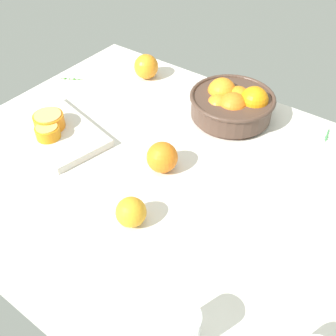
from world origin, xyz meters
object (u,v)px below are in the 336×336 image
(fruit_bowl, at_px, (232,104))
(loose_orange_0, at_px, (161,158))
(loose_orange_2, at_px, (146,67))
(juice_glass, at_px, (182,331))
(cutting_board, at_px, (58,131))
(orange_half_0, at_px, (49,121))
(loose_orange_1, at_px, (131,212))
(orange_half_1, at_px, (48,132))

(fruit_bowl, height_order, loose_orange_0, fruit_bowl)
(fruit_bowl, xyz_separation_m, loose_orange_2, (-0.35, 0.04, -0.01))
(juice_glass, bearing_deg, cutting_board, 156.05)
(orange_half_0, bearing_deg, loose_orange_0, 10.35)
(loose_orange_0, bearing_deg, orange_half_0, -169.65)
(cutting_board, height_order, loose_orange_0, loose_orange_0)
(orange_half_0, relative_size, loose_orange_1, 1.22)
(orange_half_0, bearing_deg, juice_glass, -22.71)
(juice_glass, relative_size, orange_half_0, 1.09)
(cutting_board, xyz_separation_m, loose_orange_0, (0.33, 0.06, 0.03))
(fruit_bowl, distance_m, loose_orange_0, 0.31)
(loose_orange_1, bearing_deg, cutting_board, 162.04)
(cutting_board, height_order, loose_orange_2, loose_orange_2)
(cutting_board, distance_m, orange_half_0, 0.04)
(cutting_board, distance_m, orange_half_1, 0.05)
(cutting_board, distance_m, loose_orange_0, 0.33)
(cutting_board, relative_size, orange_half_1, 4.48)
(juice_glass, distance_m, cutting_board, 0.68)
(cutting_board, bearing_deg, loose_orange_1, -17.96)
(orange_half_1, distance_m, loose_orange_0, 0.33)
(juice_glass, xyz_separation_m, cutting_board, (-0.62, 0.27, -0.03))
(orange_half_0, bearing_deg, fruit_bowl, 44.39)
(fruit_bowl, xyz_separation_m, cutting_board, (-0.36, -0.36, -0.04))
(loose_orange_0, bearing_deg, orange_half_1, -162.94)
(orange_half_0, height_order, loose_orange_0, loose_orange_0)
(orange_half_0, bearing_deg, orange_half_1, -46.38)
(orange_half_1, relative_size, loose_orange_0, 0.83)
(fruit_bowl, distance_m, cutting_board, 0.51)
(loose_orange_0, relative_size, loose_orange_1, 1.16)
(loose_orange_0, bearing_deg, cutting_board, -170.27)
(loose_orange_1, bearing_deg, juice_glass, -32.24)
(cutting_board, relative_size, loose_orange_1, 4.30)
(juice_glass, height_order, orange_half_0, juice_glass)
(orange_half_1, bearing_deg, orange_half_0, 133.62)
(loose_orange_1, bearing_deg, orange_half_1, 167.45)
(juice_glass, bearing_deg, orange_half_0, 157.29)
(orange_half_1, relative_size, loose_orange_2, 0.81)
(fruit_bowl, bearing_deg, loose_orange_2, 174.12)
(orange_half_1, height_order, loose_orange_0, loose_orange_0)
(orange_half_0, xyz_separation_m, loose_orange_1, (0.40, -0.11, -0.01))
(fruit_bowl, bearing_deg, orange_half_1, -130.63)
(loose_orange_2, bearing_deg, loose_orange_1, -54.42)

